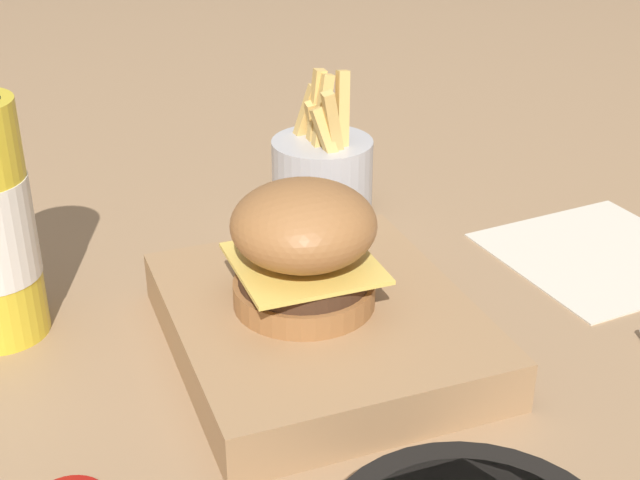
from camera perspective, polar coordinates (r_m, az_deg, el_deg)
ground_plane at (r=0.65m, az=3.25°, el=-6.53°), size 6.00×6.00×0.00m
serving_board at (r=0.63m, az=0.00°, el=-5.54°), size 0.23×0.20×0.04m
burger at (r=0.60m, az=-1.04°, el=-0.37°), size 0.10×0.10×0.09m
fries_basket at (r=0.82m, az=0.14°, el=4.33°), size 0.09×0.09×0.14m
parchment_square at (r=0.80m, az=17.53°, el=-0.88°), size 0.18×0.18×0.00m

